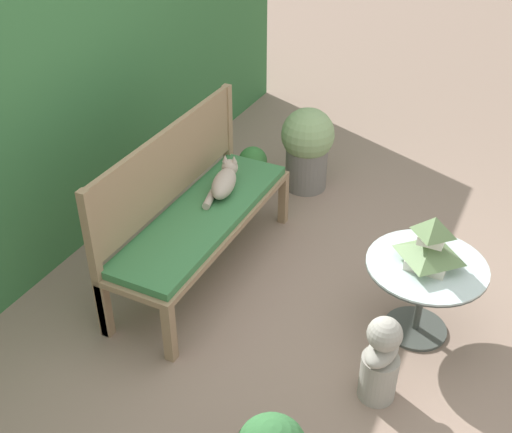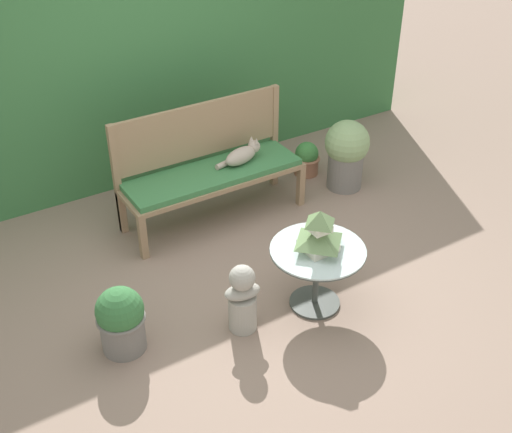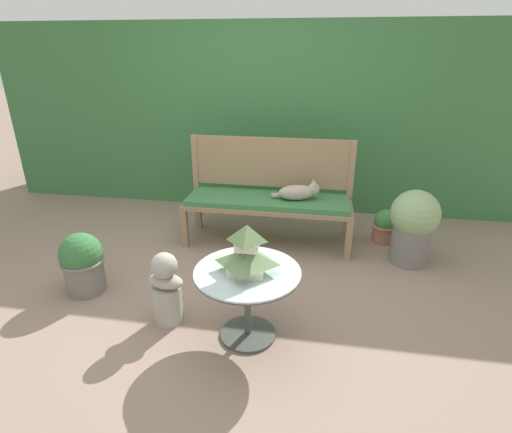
{
  "view_description": "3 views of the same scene",
  "coord_description": "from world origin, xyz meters",
  "px_view_note": "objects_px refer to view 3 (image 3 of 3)",
  "views": [
    {
      "loc": [
        -2.7,
        -0.88,
        2.77
      ],
      "look_at": [
        0.23,
        0.56,
        0.57
      ],
      "focal_mm": 45.0,
      "sensor_mm": 36.0,
      "label": 1
    },
    {
      "loc": [
        -2.01,
        -3.39,
        3.23
      ],
      "look_at": [
        0.19,
        0.17,
        0.46
      ],
      "focal_mm": 45.0,
      "sensor_mm": 36.0,
      "label": 2
    },
    {
      "loc": [
        0.73,
        -2.66,
        1.83
      ],
      "look_at": [
        0.23,
        0.29,
        0.56
      ],
      "focal_mm": 28.0,
      "sensor_mm": 36.0,
      "label": 3
    }
  ],
  "objects_px": {
    "garden_bench": "(268,204)",
    "pagoda_birdhouse": "(247,252)",
    "potted_plant_patio_mid": "(82,263)",
    "potted_plant_table_near": "(385,226)",
    "patio_table": "(248,285)",
    "garden_bust": "(166,289)",
    "potted_plant_bench_left": "(413,224)",
    "cat": "(299,192)"
  },
  "relations": [
    {
      "from": "pagoda_birdhouse",
      "to": "potted_plant_bench_left",
      "type": "relative_size",
      "value": 0.47
    },
    {
      "from": "garden_bench",
      "to": "potted_plant_bench_left",
      "type": "height_order",
      "value": "potted_plant_bench_left"
    },
    {
      "from": "garden_bench",
      "to": "cat",
      "type": "height_order",
      "value": "cat"
    },
    {
      "from": "potted_plant_bench_left",
      "to": "potted_plant_patio_mid",
      "type": "distance_m",
      "value": 2.82
    },
    {
      "from": "potted_plant_bench_left",
      "to": "pagoda_birdhouse",
      "type": "bearing_deg",
      "value": -135.31
    },
    {
      "from": "pagoda_birdhouse",
      "to": "potted_plant_table_near",
      "type": "bearing_deg",
      "value": 56.4
    },
    {
      "from": "cat",
      "to": "garden_bust",
      "type": "xyz_separation_m",
      "value": [
        -0.82,
        -1.37,
        -0.29
      ]
    },
    {
      "from": "garden_bench",
      "to": "patio_table",
      "type": "bearing_deg",
      "value": -87.17
    },
    {
      "from": "garden_bench",
      "to": "potted_plant_bench_left",
      "type": "relative_size",
      "value": 2.36
    },
    {
      "from": "garden_bench",
      "to": "potted_plant_patio_mid",
      "type": "xyz_separation_m",
      "value": [
        -1.32,
        -1.11,
        -0.16
      ]
    },
    {
      "from": "garden_bust",
      "to": "potted_plant_patio_mid",
      "type": "xyz_separation_m",
      "value": [
        -0.8,
        0.26,
        -0.01
      ]
    },
    {
      "from": "garden_bench",
      "to": "potted_plant_patio_mid",
      "type": "distance_m",
      "value": 1.74
    },
    {
      "from": "garden_bench",
      "to": "patio_table",
      "type": "relative_size",
      "value": 2.35
    },
    {
      "from": "pagoda_birdhouse",
      "to": "potted_plant_bench_left",
      "type": "xyz_separation_m",
      "value": [
        1.27,
        1.25,
        -0.27
      ]
    },
    {
      "from": "garden_bench",
      "to": "pagoda_birdhouse",
      "type": "bearing_deg",
      "value": -87.17
    },
    {
      "from": "cat",
      "to": "garden_bust",
      "type": "distance_m",
      "value": 1.63
    },
    {
      "from": "garden_bench",
      "to": "potted_plant_bench_left",
      "type": "bearing_deg",
      "value": -7.79
    },
    {
      "from": "cat",
      "to": "potted_plant_patio_mid",
      "type": "distance_m",
      "value": 1.99
    },
    {
      "from": "garden_bench",
      "to": "potted_plant_table_near",
      "type": "distance_m",
      "value": 1.22
    },
    {
      "from": "garden_bust",
      "to": "potted_plant_patio_mid",
      "type": "distance_m",
      "value": 0.84
    },
    {
      "from": "potted_plant_bench_left",
      "to": "potted_plant_patio_mid",
      "type": "xyz_separation_m",
      "value": [
        -2.66,
        -0.93,
        -0.12
      ]
    },
    {
      "from": "patio_table",
      "to": "potted_plant_table_near",
      "type": "xyz_separation_m",
      "value": [
        1.1,
        1.66,
        -0.24
      ]
    },
    {
      "from": "garden_bust",
      "to": "potted_plant_table_near",
      "type": "xyz_separation_m",
      "value": [
        1.7,
        1.6,
        -0.1
      ]
    },
    {
      "from": "potted_plant_table_near",
      "to": "pagoda_birdhouse",
      "type": "bearing_deg",
      "value": -123.6
    },
    {
      "from": "garden_bench",
      "to": "pagoda_birdhouse",
      "type": "distance_m",
      "value": 1.46
    },
    {
      "from": "garden_bust",
      "to": "potted_plant_table_near",
      "type": "height_order",
      "value": "garden_bust"
    },
    {
      "from": "potted_plant_table_near",
      "to": "potted_plant_patio_mid",
      "type": "height_order",
      "value": "potted_plant_patio_mid"
    },
    {
      "from": "patio_table",
      "to": "garden_bust",
      "type": "distance_m",
      "value": 0.61
    },
    {
      "from": "garden_bench",
      "to": "pagoda_birdhouse",
      "type": "height_order",
      "value": "pagoda_birdhouse"
    },
    {
      "from": "patio_table",
      "to": "potted_plant_patio_mid",
      "type": "bearing_deg",
      "value": 166.95
    },
    {
      "from": "pagoda_birdhouse",
      "to": "potted_plant_patio_mid",
      "type": "relative_size",
      "value": 0.64
    },
    {
      "from": "garden_bust",
      "to": "potted_plant_table_near",
      "type": "bearing_deg",
      "value": 53.04
    },
    {
      "from": "garden_bench",
      "to": "potted_plant_bench_left",
      "type": "distance_m",
      "value": 1.35
    },
    {
      "from": "garden_bench",
      "to": "garden_bust",
      "type": "bearing_deg",
      "value": -110.81
    },
    {
      "from": "pagoda_birdhouse",
      "to": "garden_bust",
      "type": "distance_m",
      "value": 0.71
    },
    {
      "from": "pagoda_birdhouse",
      "to": "potted_plant_table_near",
      "type": "height_order",
      "value": "pagoda_birdhouse"
    },
    {
      "from": "cat",
      "to": "potted_plant_table_near",
      "type": "height_order",
      "value": "cat"
    },
    {
      "from": "garden_bench",
      "to": "potted_plant_bench_left",
      "type": "xyz_separation_m",
      "value": [
        1.34,
        -0.18,
        -0.04
      ]
    },
    {
      "from": "cat",
      "to": "garden_bust",
      "type": "bearing_deg",
      "value": -134.8
    },
    {
      "from": "garden_bench",
      "to": "patio_table",
      "type": "xyz_separation_m",
      "value": [
        0.07,
        -1.44,
        -0.01
      ]
    },
    {
      "from": "garden_bench",
      "to": "potted_plant_patio_mid",
      "type": "bearing_deg",
      "value": -139.9
    },
    {
      "from": "potted_plant_table_near",
      "to": "potted_plant_patio_mid",
      "type": "bearing_deg",
      "value": -151.85
    }
  ]
}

